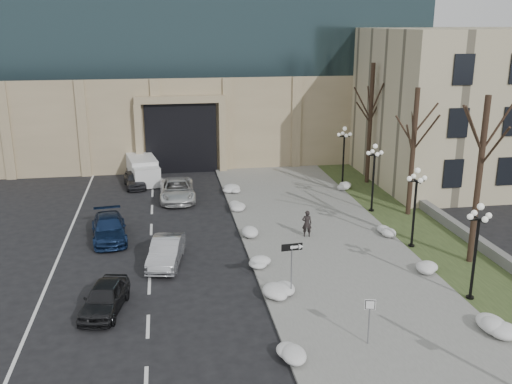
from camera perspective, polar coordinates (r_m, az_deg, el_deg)
sidewalk at (r=33.77m, az=6.75°, el=-5.03°), size 9.00×40.00×0.12m
curb at (r=32.86m, az=-0.85°, el=-5.51°), size 0.30×40.00×0.14m
grass_strip at (r=36.05m, az=16.76°, el=-4.24°), size 4.00×40.00×0.10m
stone_wall at (r=38.50m, az=18.21°, el=-2.56°), size 0.50×30.00×0.70m
classical_building at (r=52.34m, az=22.64°, el=8.29°), size 22.00×18.12×12.00m
car_a at (r=26.70m, az=-14.89°, el=-10.18°), size 2.32×4.15×1.33m
car_b at (r=30.92m, az=-8.97°, el=-5.91°), size 2.24×4.51×1.42m
car_c at (r=35.05m, az=-14.49°, el=-3.53°), size 2.49×4.97×1.39m
car_d at (r=41.85m, az=-7.90°, el=0.22°), size 2.47×5.33×1.48m
car_e at (r=45.63m, az=-12.05°, el=1.24°), size 2.03×3.87×1.26m
pedestrian at (r=34.14m, az=5.11°, el=-3.16°), size 0.65×0.48×1.63m
box_truck at (r=47.43m, az=-11.27°, el=2.23°), size 2.99×6.21×1.89m
one_way_sign at (r=26.26m, az=3.97°, el=-6.14°), size 1.05×0.29×2.80m
keep_sign at (r=23.32m, az=11.29°, el=-11.70°), size 0.44×0.14×2.07m
snow_clump_b at (r=22.65m, az=4.28°, el=-15.90°), size 1.10×1.60×0.36m
snow_clump_c at (r=27.09m, az=2.58°, el=-10.06°), size 1.10×1.60×0.36m
snow_clump_d at (r=30.32m, az=0.34°, el=-7.01°), size 1.10×1.60×0.36m
snow_clump_e at (r=34.14m, az=-0.77°, el=-4.23°), size 1.10×1.60×0.36m
snow_clump_f at (r=39.07m, az=-1.90°, el=-1.50°), size 1.10×1.60×0.36m
snow_clump_g at (r=43.08m, az=-2.30°, el=0.23°), size 1.10×1.60×0.36m
snow_clump_h at (r=26.66m, az=22.27°, el=-11.86°), size 1.10×1.60×0.36m
snow_clump_i at (r=31.18m, az=16.54°, el=-7.05°), size 1.10×1.60×0.36m
snow_clump_j at (r=35.30m, az=12.68°, el=-3.94°), size 1.10×1.60×0.36m
snow_clump_k at (r=44.49m, az=8.87°, el=0.58°), size 1.10×1.60×0.36m
snow_clump_l at (r=25.76m, az=23.00°, el=-12.99°), size 1.10×1.60×0.36m
lamppost_a at (r=27.68m, az=21.22°, el=-4.37°), size 1.18×1.18×4.76m
lamppost_b at (r=33.10m, az=15.66°, el=-0.47°), size 1.18×1.18×4.76m
lamppost_c at (r=38.86m, az=11.71°, el=2.31°), size 1.18×1.18×4.76m
lamppost_d at (r=44.81m, az=8.78°, el=4.36°), size 1.18×1.18×4.76m
tree_near at (r=31.31m, az=21.61°, el=3.23°), size 3.20×3.20×9.00m
tree_mid at (r=38.29m, az=15.54°, el=5.57°), size 3.20×3.20×8.50m
tree_far at (r=45.47m, az=11.43°, el=8.34°), size 3.20×3.20×9.50m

